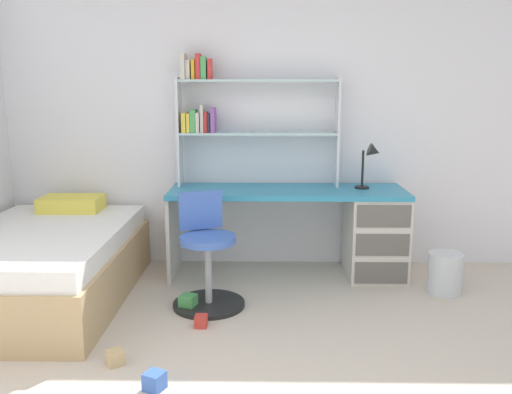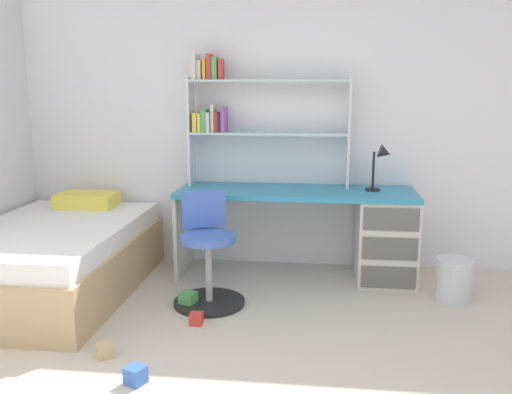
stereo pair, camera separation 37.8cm
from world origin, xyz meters
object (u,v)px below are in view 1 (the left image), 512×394
Objects in this scene: toy_block_natural_2 at (115,357)px; waste_bin at (445,273)px; bookshelf_hutch at (234,110)px; toy_block_red_1 at (201,321)px; toy_block_green_3 at (188,302)px; desk_lamp at (371,159)px; desk at (349,227)px; bed_platform at (43,265)px; swivel_chair at (207,262)px; toy_block_blue_0 at (154,381)px.

waste_bin is at bearing 27.15° from toy_block_natural_2.
toy_block_red_1 is (-0.16, -1.24, -1.33)m from bookshelf_hutch.
bookshelf_hutch is 1.65m from toy_block_green_3.
desk_lamp is at bearing 29.04° from toy_block_green_3.
desk reaches higher than toy_block_natural_2.
waste_bin is at bearing -30.48° from desk.
desk_lamp reaches higher than toy_block_red_1.
waste_bin is at bearing 10.59° from toy_block_green_3.
bed_platform is 1.32m from toy_block_red_1.
toy_block_natural_2 is (0.78, -0.96, -0.22)m from bed_platform.
toy_block_red_1 is (-1.13, -1.05, -0.38)m from desk.
bookshelf_hutch is 1.21m from desk_lamp.
swivel_chair reaches higher than bed_platform.
toy_block_green_3 is at bearing 68.66° from toy_block_natural_2.
bookshelf_hutch is (-0.97, 0.19, 0.96)m from desk.
toy_block_green_3 is (-1.94, -0.36, -0.10)m from waste_bin.
toy_block_blue_0 is at bearing -42.75° from toy_block_natural_2.
bed_platform is at bearing 159.62° from toy_block_red_1.
swivel_chair is 10.14× the size of toy_block_red_1.
waste_bin is 2.92× the size of toy_block_green_3.
toy_block_blue_0 is (-1.97, -1.41, -0.11)m from waste_bin.
waste_bin is (3.03, 0.19, -0.11)m from bed_platform.
desk_lamp is 1.60m from swivel_chair.
toy_block_green_3 is at bearing -8.74° from bed_platform.
swivel_chair is 9.36× the size of toy_block_natural_2.
waste_bin is at bearing 35.57° from toy_block_blue_0.
toy_block_red_1 is (-1.81, -0.65, -0.12)m from waste_bin.
desk_lamp is at bearing 140.70° from waste_bin.
desk_lamp is at bearing 42.41° from toy_block_natural_2.
swivel_chair is 0.45× the size of bed_platform.
bookshelf_hutch is 1.36m from swivel_chair.
toy_block_blue_0 reaches higher than toy_block_natural_2.
toy_block_green_3 is at bearing -144.20° from swivel_chair.
bookshelf_hutch is at bearing 71.20° from toy_block_natural_2.
waste_bin is 1.93m from toy_block_red_1.
swivel_chair is at bearing 89.21° from toy_block_red_1.
toy_block_red_1 is at bearing 78.37° from toy_block_blue_0.
swivel_chair is (-0.15, -0.86, -1.05)m from bookshelf_hutch.
toy_block_blue_0 is at bearing -128.33° from desk_lamp.
bed_platform is 3.03m from waste_bin.
toy_block_natural_2 is 0.85m from toy_block_green_3.
desk_lamp is 4.76× the size of toy_block_red_1.
bookshelf_hutch reaches higher than desk.
toy_block_red_1 is at bearing -66.20° from toy_block_green_3.
desk is 1.37m from bookshelf_hutch.
bookshelf_hutch reaches higher than toy_block_blue_0.
toy_block_green_3 is (-0.13, 0.28, 0.01)m from toy_block_red_1.
waste_bin is 1.97m from toy_block_green_3.
toy_block_red_1 is at bearing -140.34° from desk_lamp.
desk_lamp is 2.68m from bed_platform.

